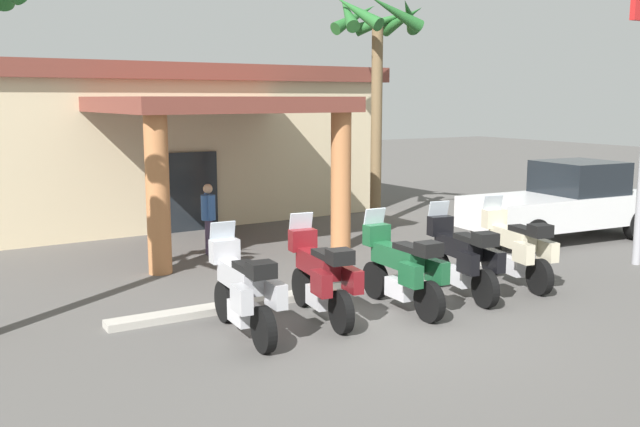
# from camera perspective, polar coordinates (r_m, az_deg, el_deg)

# --- Properties ---
(ground_plane) EXTENTS (80.00, 80.00, 0.00)m
(ground_plane) POSITION_cam_1_polar(r_m,az_deg,el_deg) (11.57, 4.82, -8.42)
(ground_plane) COLOR #514F4C
(motel_building) EXTENTS (13.63, 11.85, 4.42)m
(motel_building) POSITION_cam_1_polar(r_m,az_deg,el_deg) (22.05, -14.17, 5.71)
(motel_building) COLOR beige
(motel_building) RESTS_ON ground_plane
(motorcycle_silver) EXTENTS (0.72, 2.21, 1.61)m
(motorcycle_silver) POSITION_cam_1_polar(r_m,az_deg,el_deg) (10.57, -6.17, -6.21)
(motorcycle_silver) COLOR black
(motorcycle_silver) RESTS_ON ground_plane
(motorcycle_maroon) EXTENTS (0.78, 2.21, 1.61)m
(motorcycle_maroon) POSITION_cam_1_polar(r_m,az_deg,el_deg) (11.32, 0.11, -5.11)
(motorcycle_maroon) COLOR black
(motorcycle_maroon) RESTS_ON ground_plane
(motorcycle_green) EXTENTS (0.72, 2.21, 1.61)m
(motorcycle_green) POSITION_cam_1_polar(r_m,az_deg,el_deg) (11.89, 6.62, -4.46)
(motorcycle_green) COLOR black
(motorcycle_green) RESTS_ON ground_plane
(motorcycle_black) EXTENTS (0.86, 2.20, 1.61)m
(motorcycle_black) POSITION_cam_1_polar(r_m,az_deg,el_deg) (12.87, 11.35, -3.53)
(motorcycle_black) COLOR black
(motorcycle_black) RESTS_ON ground_plane
(motorcycle_cream) EXTENTS (0.91, 2.19, 1.61)m
(motorcycle_cream) POSITION_cam_1_polar(r_m,az_deg,el_deg) (13.89, 15.50, -2.74)
(motorcycle_cream) COLOR black
(motorcycle_cream) RESTS_ON ground_plane
(pedestrian) EXTENTS (0.32, 0.52, 1.61)m
(pedestrian) POSITION_cam_1_polar(r_m,az_deg,el_deg) (16.12, -8.96, -0.06)
(pedestrian) COLOR #3F334C
(pedestrian) RESTS_ON ground_plane
(pickup_truck_white) EXTENTS (5.33, 2.31, 1.95)m
(pickup_truck_white) POSITION_cam_1_polar(r_m,az_deg,el_deg) (18.68, 19.19, 0.84)
(pickup_truck_white) COLOR black
(pickup_truck_white) RESTS_ON ground_plane
(palm_tree_near_portico) EXTENTS (2.57, 2.65, 6.37)m
(palm_tree_near_portico) POSITION_cam_1_polar(r_m,az_deg,el_deg) (19.61, 4.69, 13.49)
(palm_tree_near_portico) COLOR brown
(palm_tree_near_portico) RESTS_ON ground_plane
(curb_strip) EXTENTS (9.09, 0.36, 0.12)m
(curb_strip) POSITION_cam_1_polar(r_m,az_deg,el_deg) (13.20, 2.71, -5.88)
(curb_strip) COLOR #ADA89E
(curb_strip) RESTS_ON ground_plane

